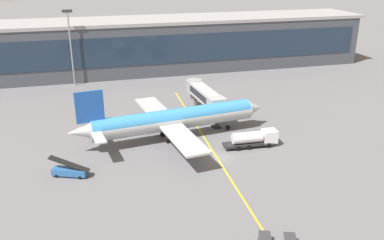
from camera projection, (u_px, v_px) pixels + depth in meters
ground_plane at (221, 158)px, 77.69m from camera, size 700.00×700.00×0.00m
apron_lead_in_line at (214, 153)px, 79.31m from camera, size 3.73×79.94×0.01m
terminal_building at (102, 47)px, 132.46m from camera, size 177.62×21.13×16.93m
main_airliner at (173, 119)px, 84.44m from camera, size 42.14×33.38×12.25m
jet_bridge at (204, 94)px, 96.85m from camera, size 4.86×18.43×6.95m
fuel_tanker at (254, 138)px, 81.64m from camera, size 10.91×3.06×3.25m
belt_loader at (70, 171)px, 70.76m from camera, size 6.87×4.08×3.49m
apron_light_mast_0 at (70, 42)px, 117.80m from camera, size 2.80×0.50×21.79m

